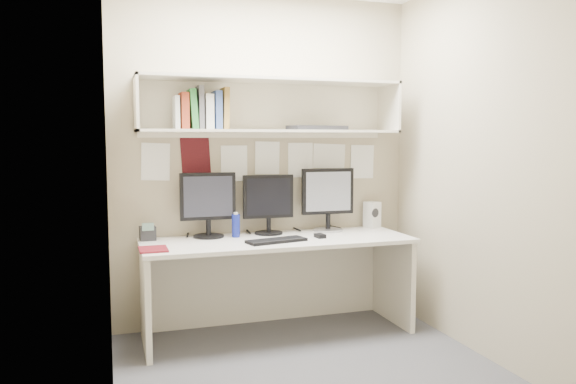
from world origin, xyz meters
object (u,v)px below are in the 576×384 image
object	(u,v)px
speaker	(372,215)
monitor_right	(328,197)
maroon_notebook	(153,249)
desk	(278,286)
monitor_center	(268,202)
keyboard	(276,241)
monitor_left	(208,202)
desk_phone	(148,233)

from	to	relation	value
speaker	monitor_right	bearing A→B (deg)	165.58
monitor_right	maroon_notebook	size ratio (longest dim) A/B	2.23
monitor_right	maroon_notebook	distance (m)	1.49
desk	monitor_right	size ratio (longest dim) A/B	3.96
speaker	monitor_center	bearing A→B (deg)	162.34
keyboard	maroon_notebook	world-z (taller)	keyboard
monitor_left	monitor_center	size ratio (longest dim) A/B	1.06
monitor_right	keyboard	world-z (taller)	monitor_right
desk_phone	maroon_notebook	bearing A→B (deg)	-93.14
monitor_right	desk	bearing A→B (deg)	-154.61
desk	desk_phone	size ratio (longest dim) A/B	14.81
maroon_notebook	desk_phone	world-z (taller)	desk_phone
desk	desk_phone	world-z (taller)	desk_phone
desk_phone	monitor_center	bearing A→B (deg)	-4.54
monitor_center	monitor_right	bearing A→B (deg)	2.34
monitor_right	speaker	size ratio (longest dim) A/B	2.33
monitor_center	speaker	size ratio (longest dim) A/B	2.13
maroon_notebook	desk_phone	distance (m)	0.39
monitor_left	keyboard	xyz separation A→B (m)	(0.43, -0.36, -0.25)
monitor_center	desk_phone	size ratio (longest dim) A/B	3.42
monitor_right	maroon_notebook	xyz separation A→B (m)	(-1.41, -0.39, -0.27)
desk	speaker	size ratio (longest dim) A/B	9.23
desk	desk_phone	bearing A→B (deg)	166.55
desk	keyboard	world-z (taller)	keyboard
monitor_left	desk_phone	bearing A→B (deg)	-179.79
monitor_right	keyboard	distance (m)	0.70
keyboard	desk_phone	xyz separation A→B (m)	(-0.88, 0.36, 0.04)
monitor_left	maroon_notebook	distance (m)	0.64
monitor_left	monitor_right	bearing A→B (deg)	0.56
monitor_center	desk	bearing A→B (deg)	-85.42
desk	speaker	world-z (taller)	speaker
keyboard	desk	bearing A→B (deg)	57.56
keyboard	speaker	xyz separation A→B (m)	(0.96, 0.40, 0.10)
speaker	desk_phone	size ratio (longest dim) A/B	1.60
keyboard	speaker	size ratio (longest dim) A/B	2.01
desk	monitor_center	xyz separation A→B (m)	(-0.01, 0.22, 0.62)
desk	maroon_notebook	distance (m)	1.01
desk	monitor_left	world-z (taller)	monitor_left
monitor_left	desk_phone	distance (m)	0.49
desk	maroon_notebook	bearing A→B (deg)	-169.61
keyboard	speaker	bearing A→B (deg)	10.39
keyboard	desk_phone	distance (m)	0.95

